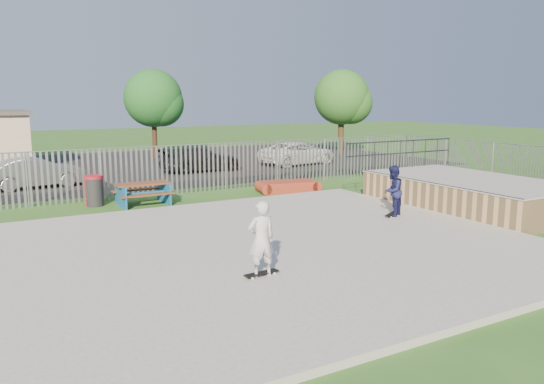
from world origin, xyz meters
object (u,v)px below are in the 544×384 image
trash_bin_grey (95,193)px  tree_right (342,98)px  picnic_table (143,194)px  trash_bin_red (94,191)px  car_dark (201,159)px  skater_navy (393,191)px  car_white (298,153)px  funbox (288,186)px  skater_white (261,239)px  tree_mid (153,98)px  car_silver (36,173)px

trash_bin_grey → tree_right: 21.89m
picnic_table → trash_bin_grey: (-1.59, 0.65, 0.08)m
trash_bin_red → car_dark: car_dark is taller
skater_navy → car_white: bearing=-139.5°
funbox → car_white: (5.31, 7.68, 0.47)m
car_dark → skater_navy: bearing=-176.4°
picnic_table → tree_right: tree_right is taller
skater_navy → skater_white: same height
picnic_table → car_white: size_ratio=0.41×
tree_mid → skater_white: tree_mid is taller
car_dark → car_white: (6.16, -0.02, 0.03)m
car_white → skater_navy: 14.87m
car_white → tree_mid: size_ratio=0.83×
picnic_table → tree_mid: size_ratio=0.34×
funbox → trash_bin_grey: bearing=-175.4°
tree_mid → skater_navy: 21.81m
car_dark → tree_right: 13.00m
trash_bin_grey → car_silver: size_ratio=0.24×
car_silver → car_white: (14.47, 1.49, -0.00)m
car_dark → tree_mid: tree_mid is taller
trash_bin_red → trash_bin_grey: bearing=-99.6°
picnic_table → trash_bin_red: bearing=154.0°
trash_bin_grey → tree_mid: tree_mid is taller
car_silver → trash_bin_red: bearing=-171.5°
car_dark → skater_navy: skater_navy is taller
picnic_table → trash_bin_red: 1.75m
trash_bin_grey → car_white: size_ratio=0.21×
car_silver → skater_navy: 15.52m
funbox → car_dark: size_ratio=0.54×
trash_bin_red → car_silver: (-1.44, 5.20, 0.14)m
skater_white → car_white: bearing=-119.7°
picnic_table → funbox: picnic_table is taller
car_silver → skater_white: (2.83, -15.55, 0.27)m
trash_bin_grey → tree_mid: size_ratio=0.17×
funbox → trash_bin_grey: (-7.73, 0.88, 0.27)m
car_white → tree_mid: tree_mid is taller
funbox → car_silver: car_silver is taller
picnic_table → tree_mid: bearing=70.9°
picnic_table → funbox: size_ratio=0.81×
tree_right → skater_navy: tree_right is taller
trash_bin_red → car_silver: car_silver is taller
trash_bin_red → car_white: bearing=27.2°
trash_bin_red → car_dark: (6.87, 6.71, 0.11)m
car_silver → tree_right: 21.24m
picnic_table → skater_white: (-0.19, -9.59, 0.55)m
car_dark → tree_right: bearing=-73.6°
tree_mid → skater_white: (-5.34, -24.69, -2.93)m
funbox → tree_right: tree_right is taller
funbox → picnic_table: bearing=-171.1°
funbox → tree_mid: bearing=104.8°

